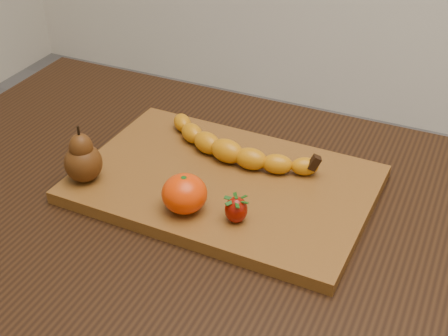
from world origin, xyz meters
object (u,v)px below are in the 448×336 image
at_px(table, 190,243).
at_px(cutting_board, 224,184).
at_px(pear, 82,154).
at_px(mandarin, 184,194).

height_order(table, cutting_board, cutting_board).
relative_size(cutting_board, pear, 4.93).
relative_size(cutting_board, mandarin, 6.84).
xyz_separation_m(cutting_board, mandarin, (-0.02, -0.09, 0.04)).
xyz_separation_m(table, cutting_board, (0.05, 0.04, 0.11)).
bearing_deg(table, cutting_board, 39.33).
xyz_separation_m(cutting_board, pear, (-0.20, -0.09, 0.06)).
bearing_deg(table, pear, -160.96).
xyz_separation_m(table, pear, (-0.15, -0.05, 0.16)).
relative_size(table, mandarin, 15.19).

